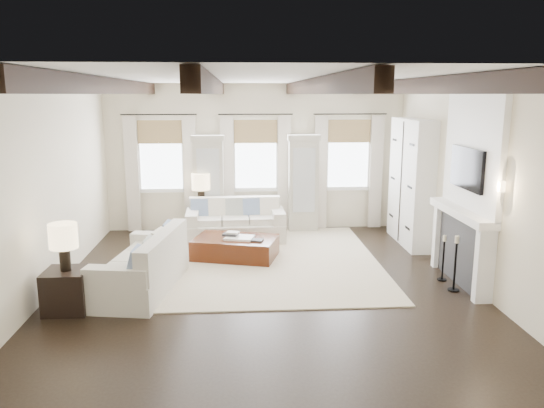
{
  "coord_description": "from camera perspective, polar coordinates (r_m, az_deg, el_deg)",
  "views": [
    {
      "loc": [
        -0.4,
        -7.87,
        2.96
      ],
      "look_at": [
        0.17,
        0.88,
        1.15
      ],
      "focal_mm": 35.0,
      "sensor_mm": 36.0,
      "label": 1
    }
  ],
  "objects": [
    {
      "name": "side_table_back",
      "position": [
        11.53,
        -7.55,
        -1.64
      ],
      "size": [
        0.43,
        0.43,
        0.65
      ],
      "primitive_type": "cube",
      "color": "black",
      "rests_on": "ground"
    },
    {
      "name": "side_table_front",
      "position": [
        7.98,
        -21.13,
        -8.66
      ],
      "size": [
        0.59,
        0.59,
        0.59
      ],
      "primitive_type": "cube",
      "color": "black",
      "rests_on": "ground"
    },
    {
      "name": "lamp_back",
      "position": [
        11.38,
        -7.66,
        2.2
      ],
      "size": [
        0.39,
        0.39,
        0.67
      ],
      "color": "black",
      "rests_on": "side_table_back"
    },
    {
      "name": "ottoman",
      "position": [
        9.81,
        -3.96,
        -4.73
      ],
      "size": [
        1.67,
        1.29,
        0.39
      ],
      "primitive_type": "cube",
      "rotation": [
        0.0,
        0.0,
        -0.27
      ],
      "color": "black",
      "rests_on": "ground"
    },
    {
      "name": "sofa_left",
      "position": [
        8.42,
        -13.53,
        -6.65
      ],
      "size": [
        1.28,
        2.23,
        0.9
      ],
      "color": "beige",
      "rests_on": "ground"
    },
    {
      "name": "book_lower",
      "position": [
        9.77,
        -4.51,
        -3.28
      ],
      "size": [
        0.3,
        0.26,
        0.04
      ],
      "primitive_type": "cube",
      "rotation": [
        0.0,
        0.0,
        -0.27
      ],
      "color": "#262628",
      "rests_on": "tray"
    },
    {
      "name": "book_upper",
      "position": [
        9.75,
        -4.26,
        -3.08
      ],
      "size": [
        0.26,
        0.22,
        0.03
      ],
      "primitive_type": "cube",
      "rotation": [
        0.0,
        0.0,
        -0.27
      ],
      "color": "beige",
      "rests_on": "book_lower"
    },
    {
      "name": "lamp_front",
      "position": [
        7.77,
        -21.53,
        -3.49
      ],
      "size": [
        0.39,
        0.39,
        0.66
      ],
      "color": "black",
      "rests_on": "side_table_front"
    },
    {
      "name": "ground",
      "position": [
        8.42,
        -0.8,
        -8.93
      ],
      "size": [
        7.5,
        7.5,
        0.0
      ],
      "primitive_type": "plane",
      "color": "black",
      "rests_on": "ground"
    },
    {
      "name": "candlestick_far",
      "position": [
        9.05,
        17.92,
        -5.93
      ],
      "size": [
        0.15,
        0.15,
        0.75
      ],
      "color": "black",
      "rests_on": "ground"
    },
    {
      "name": "candlestick_near",
      "position": [
        8.62,
        19.08,
        -6.54
      ],
      "size": [
        0.18,
        0.18,
        0.87
      ],
      "color": "black",
      "rests_on": "ground"
    },
    {
      "name": "room_shell",
      "position": [
        8.9,
        3.7,
        4.74
      ],
      "size": [
        6.54,
        7.54,
        3.22
      ],
      "color": "beige",
      "rests_on": "ground"
    },
    {
      "name": "sofa_back",
      "position": [
        10.99,
        -3.95,
        -2.1
      ],
      "size": [
        2.02,
        0.95,
        0.86
      ],
      "color": "beige",
      "rests_on": "ground"
    },
    {
      "name": "book_loose",
      "position": [
        9.53,
        -1.73,
        -3.91
      ],
      "size": [
        0.28,
        0.24,
        0.03
      ],
      "primitive_type": "cube",
      "rotation": [
        0.0,
        0.0,
        -0.27
      ],
      "color": "#262628",
      "rests_on": "ottoman"
    },
    {
      "name": "area_rug",
      "position": [
        9.66,
        -0.69,
        -6.1
      ],
      "size": [
        4.02,
        4.55,
        0.02
      ],
      "primitive_type": "cube",
      "color": "beige",
      "rests_on": "ground"
    },
    {
      "name": "tray",
      "position": [
        9.68,
        -3.51,
        -3.64
      ],
      "size": [
        0.58,
        0.5,
        0.04
      ],
      "primitive_type": "cube",
      "rotation": [
        0.0,
        0.0,
        -0.27
      ],
      "color": "white",
      "rests_on": "ottoman"
    }
  ]
}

